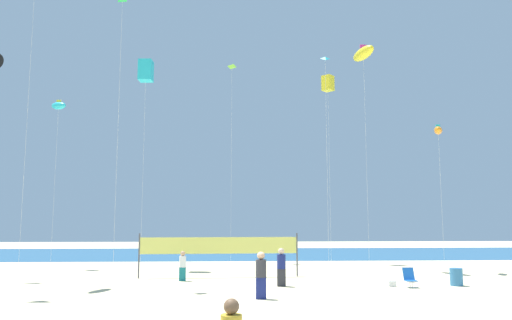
{
  "coord_description": "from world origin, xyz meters",
  "views": [
    {
      "loc": [
        -0.69,
        -19.55,
        2.97
      ],
      "look_at": [
        0.87,
        9.34,
        6.63
      ],
      "focal_mm": 34.89,
      "sensor_mm": 36.0,
      "label": 1
    }
  ],
  "objects_px": {
    "kite_green_diamond": "(122,8)",
    "beachgoer_navy_shirt": "(281,266)",
    "kite_yellow_inflatable": "(363,54)",
    "kite_lime_diamond": "(232,70)",
    "kite_orange_inflatable": "(438,131)",
    "kite_yellow_box": "(328,84)",
    "kite_cyan_diamond": "(325,67)",
    "beachgoer_white_shirt": "(183,265)",
    "volleyball_net": "(220,247)",
    "kite_cyan_box": "(146,71)",
    "beach_handbag": "(392,284)",
    "trash_barrel": "(456,277)",
    "kite_cyan_inflatable": "(59,106)",
    "beachgoer_charcoal_shirt": "(261,274)",
    "folding_beach_chair": "(410,277)"
  },
  "relations": [
    {
      "from": "kite_green_diamond",
      "to": "beachgoer_navy_shirt",
      "type": "bearing_deg",
      "value": -4.3
    },
    {
      "from": "kite_yellow_inflatable",
      "to": "kite_lime_diamond",
      "type": "relative_size",
      "value": 0.94
    },
    {
      "from": "kite_orange_inflatable",
      "to": "kite_yellow_box",
      "type": "height_order",
      "value": "kite_yellow_box"
    },
    {
      "from": "kite_cyan_diamond",
      "to": "kite_yellow_inflatable",
      "type": "relative_size",
      "value": 0.85
    },
    {
      "from": "beachgoer_white_shirt",
      "to": "kite_yellow_box",
      "type": "bearing_deg",
      "value": 137.98
    },
    {
      "from": "volleyball_net",
      "to": "kite_cyan_box",
      "type": "relative_size",
      "value": 0.62
    },
    {
      "from": "kite_lime_diamond",
      "to": "kite_yellow_inflatable",
      "type": "bearing_deg",
      "value": -39.67
    },
    {
      "from": "beachgoer_navy_shirt",
      "to": "beach_handbag",
      "type": "xyz_separation_m",
      "value": [
        5.17,
        -0.39,
        -0.82
      ]
    },
    {
      "from": "beach_handbag",
      "to": "trash_barrel",
      "type": "bearing_deg",
      "value": 2.89
    },
    {
      "from": "beachgoer_white_shirt",
      "to": "kite_cyan_inflatable",
      "type": "xyz_separation_m",
      "value": [
        -9.52,
        8.2,
        10.22
      ]
    },
    {
      "from": "beachgoer_navy_shirt",
      "to": "kite_yellow_box",
      "type": "distance_m",
      "value": 19.52
    },
    {
      "from": "kite_orange_inflatable",
      "to": "kite_cyan_inflatable",
      "type": "distance_m",
      "value": 25.52
    },
    {
      "from": "kite_cyan_diamond",
      "to": "kite_orange_inflatable",
      "type": "bearing_deg",
      "value": 19.38
    },
    {
      "from": "volleyball_net",
      "to": "kite_cyan_box",
      "type": "xyz_separation_m",
      "value": [
        -5.26,
        5.51,
        11.68
      ]
    },
    {
      "from": "beachgoer_charcoal_shirt",
      "to": "kite_green_diamond",
      "type": "distance_m",
      "value": 15.18
    },
    {
      "from": "folding_beach_chair",
      "to": "volleyball_net",
      "type": "xyz_separation_m",
      "value": [
        -8.92,
        4.71,
        1.18
      ]
    },
    {
      "from": "volleyball_net",
      "to": "kite_lime_diamond",
      "type": "relative_size",
      "value": 0.56
    },
    {
      "from": "volleyball_net",
      "to": "kite_green_diamond",
      "type": "distance_m",
      "value": 13.59
    },
    {
      "from": "beachgoer_white_shirt",
      "to": "kite_cyan_inflatable",
      "type": "relative_size",
      "value": 0.13
    },
    {
      "from": "volleyball_net",
      "to": "beachgoer_navy_shirt",
      "type": "bearing_deg",
      "value": -53.51
    },
    {
      "from": "beachgoer_white_shirt",
      "to": "kite_cyan_inflatable",
      "type": "distance_m",
      "value": 16.2
    },
    {
      "from": "kite_orange_inflatable",
      "to": "kite_cyan_diamond",
      "type": "xyz_separation_m",
      "value": [
        -7.66,
        -2.7,
        3.19
      ]
    },
    {
      "from": "beach_handbag",
      "to": "kite_cyan_box",
      "type": "relative_size",
      "value": 0.02
    },
    {
      "from": "beachgoer_navy_shirt",
      "to": "volleyball_net",
      "type": "height_order",
      "value": "volleyball_net"
    },
    {
      "from": "volleyball_net",
      "to": "kite_cyan_inflatable",
      "type": "bearing_deg",
      "value": 149.95
    },
    {
      "from": "kite_green_diamond",
      "to": "folding_beach_chair",
      "type": "bearing_deg",
      "value": -5.14
    },
    {
      "from": "beachgoer_white_shirt",
      "to": "kite_lime_diamond",
      "type": "bearing_deg",
      "value": 168.52
    },
    {
      "from": "beachgoer_white_shirt",
      "to": "kite_yellow_box",
      "type": "distance_m",
      "value": 19.95
    },
    {
      "from": "kite_cyan_box",
      "to": "trash_barrel",
      "type": "bearing_deg",
      "value": -30.54
    },
    {
      "from": "beachgoer_charcoal_shirt",
      "to": "kite_cyan_inflatable",
      "type": "height_order",
      "value": "kite_cyan_inflatable"
    },
    {
      "from": "beachgoer_white_shirt",
      "to": "kite_cyan_box",
      "type": "height_order",
      "value": "kite_cyan_box"
    },
    {
      "from": "beachgoer_navy_shirt",
      "to": "kite_lime_diamond",
      "type": "xyz_separation_m",
      "value": [
        -2.34,
        15.21,
        14.27
      ]
    },
    {
      "from": "volleyball_net",
      "to": "kite_yellow_inflatable",
      "type": "bearing_deg",
      "value": 22.21
    },
    {
      "from": "beachgoer_white_shirt",
      "to": "beach_handbag",
      "type": "relative_size",
      "value": 4.63
    },
    {
      "from": "folding_beach_chair",
      "to": "kite_cyan_inflatable",
      "type": "bearing_deg",
      "value": 136.65
    },
    {
      "from": "kite_cyan_diamond",
      "to": "kite_yellow_inflatable",
      "type": "bearing_deg",
      "value": 50.69
    },
    {
      "from": "beachgoer_charcoal_shirt",
      "to": "kite_lime_diamond",
      "type": "relative_size",
      "value": 0.12
    },
    {
      "from": "beach_handbag",
      "to": "kite_lime_diamond",
      "type": "height_order",
      "value": "kite_lime_diamond"
    },
    {
      "from": "trash_barrel",
      "to": "kite_lime_diamond",
      "type": "height_order",
      "value": "kite_lime_diamond"
    },
    {
      "from": "beach_handbag",
      "to": "kite_yellow_box",
      "type": "height_order",
      "value": "kite_yellow_box"
    },
    {
      "from": "kite_lime_diamond",
      "to": "kite_yellow_box",
      "type": "bearing_deg",
      "value": -11.11
    },
    {
      "from": "kite_cyan_box",
      "to": "kite_lime_diamond",
      "type": "distance_m",
      "value": 8.39
    },
    {
      "from": "volleyball_net",
      "to": "kite_cyan_diamond",
      "type": "distance_m",
      "value": 11.94
    },
    {
      "from": "kite_yellow_box",
      "to": "volleyball_net",
      "type": "bearing_deg",
      "value": -130.27
    },
    {
      "from": "kite_cyan_box",
      "to": "beach_handbag",
      "type": "bearing_deg",
      "value": -36.55
    },
    {
      "from": "kite_cyan_diamond",
      "to": "kite_cyan_inflatable",
      "type": "bearing_deg",
      "value": 158.34
    },
    {
      "from": "beachgoer_navy_shirt",
      "to": "beach_handbag",
      "type": "height_order",
      "value": "beachgoer_navy_shirt"
    },
    {
      "from": "trash_barrel",
      "to": "kite_orange_inflatable",
      "type": "bearing_deg",
      "value": 70.58
    },
    {
      "from": "trash_barrel",
      "to": "kite_orange_inflatable",
      "type": "relative_size",
      "value": 0.09
    },
    {
      "from": "kite_green_diamond",
      "to": "kite_cyan_box",
      "type": "bearing_deg",
      "value": 91.63
    }
  ]
}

